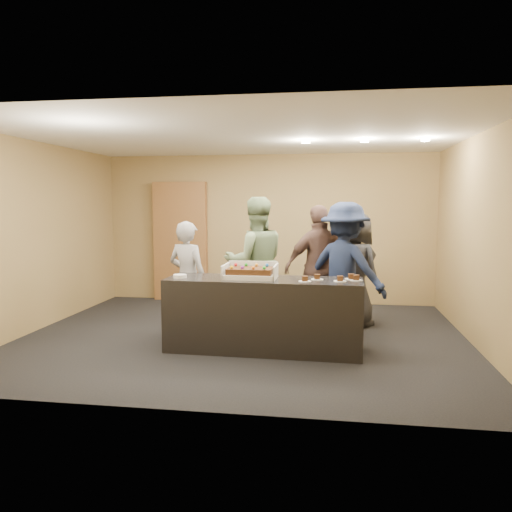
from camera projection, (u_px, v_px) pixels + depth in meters
name	position (u px, v px, depth m)	size (l,w,h in m)	color
room	(243.00, 238.00, 6.70)	(6.04, 6.00, 2.70)	black
serving_counter	(264.00, 315.00, 6.16)	(2.40, 0.70, 0.90)	black
storage_cabinet	(180.00, 241.00, 9.34)	(1.01, 0.15, 2.21)	brown
cake_box	(251.00, 274.00, 6.16)	(0.65, 0.45, 0.19)	white
sheet_cake	(250.00, 271.00, 6.13)	(0.55, 0.38, 0.11)	black
plate_stack	(180.00, 276.00, 6.18)	(0.17, 0.17, 0.04)	white
slice_a	(305.00, 280.00, 5.88)	(0.15, 0.15, 0.07)	white
slice_b	(317.00, 278.00, 6.02)	(0.15, 0.15, 0.07)	white
slice_c	(340.00, 280.00, 5.88)	(0.15, 0.15, 0.07)	white
slice_d	(351.00, 277.00, 6.05)	(0.15, 0.15, 0.07)	white
slice_e	(356.00, 279.00, 5.96)	(0.15, 0.15, 0.07)	white
person_server_grey	(188.00, 278.00, 6.88)	(0.58, 0.38, 1.58)	#949499
person_sage_man	(256.00, 262.00, 7.36)	(0.93, 0.72, 1.91)	gray
person_navy_man	(345.00, 270.00, 6.81)	(1.19, 0.68, 1.84)	#182342
person_brown_extra	(320.00, 268.00, 7.15)	(1.05, 0.44, 1.80)	brown
person_dark_suit	(356.00, 269.00, 7.41)	(0.82, 0.54, 1.68)	#252529
ceiling_spotlights	(365.00, 141.00, 6.81)	(1.72, 0.12, 0.03)	#FFEAC6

